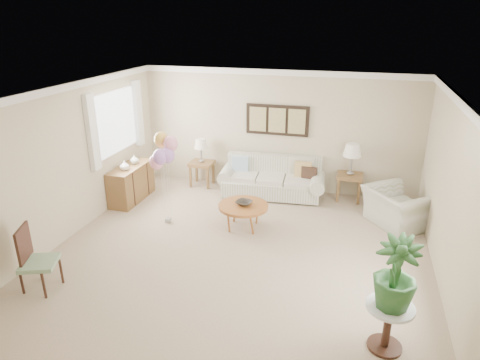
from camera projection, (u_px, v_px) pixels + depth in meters
The scene contains 18 objects.
ground_plane at pixel (239, 254), 6.97m from camera, with size 6.00×6.00×0.00m, color tan.
room_shell at pixel (233, 156), 6.49m from camera, with size 6.04×6.04×2.60m.
wall_art_triptych at pixel (277, 120), 9.07m from camera, with size 1.35×0.06×0.65m.
sofa at pixel (272, 181), 9.14m from camera, with size 2.31×1.01×0.83m.
end_table_left at pixel (202, 166), 9.61m from camera, with size 0.51×0.47×0.56m.
end_table_right at pixel (350, 178), 8.84m from camera, with size 0.52×0.47×0.57m.
lamp_left at pixel (201, 144), 9.43m from camera, with size 0.30×0.30×0.53m.
lamp_right at pixel (352, 151), 8.63m from camera, with size 0.37×0.37×0.66m.
coffee_table at pixel (243, 207), 7.67m from camera, with size 0.90×0.90×0.46m.
decor_bowl at pixel (244, 203), 7.65m from camera, with size 0.28×0.28×0.07m, color #29241F.
armchair at pixel (397, 208), 7.81m from camera, with size 1.06×0.92×0.69m, color silver.
side_table at pixel (389, 316), 4.84m from camera, with size 0.55×0.55×0.59m.
potted_plant at pixel (396, 274), 4.62m from camera, with size 0.48×0.48×0.86m, color #1C5120.
accent_chair at pixel (34, 258), 5.93m from camera, with size 0.59×0.59×0.94m.
credenza at pixel (131, 183), 8.89m from camera, with size 0.46×1.20×0.74m.
vase_white at pixel (124, 165), 8.51m from camera, with size 0.18×0.18×0.19m, color white.
vase_sage at pixel (134, 159), 8.87m from camera, with size 0.18×0.18×0.19m, color beige.
balloon_cluster at pixel (163, 152), 7.53m from camera, with size 0.48×0.47×1.72m.
Camera 1 is at (1.69, -5.83, 3.63)m, focal length 32.00 mm.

